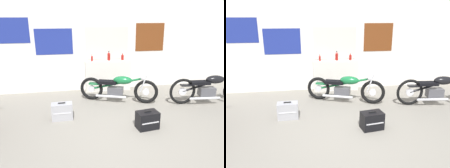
{
  "view_description": "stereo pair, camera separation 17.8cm",
  "coord_description": "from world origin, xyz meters",
  "views": [
    {
      "loc": [
        -0.93,
        -3.64,
        2.29
      ],
      "look_at": [
        0.0,
        1.34,
        0.7
      ],
      "focal_mm": 35.0,
      "sensor_mm": 36.0,
      "label": 1
    },
    {
      "loc": [
        -0.76,
        -3.67,
        2.29
      ],
      "look_at": [
        0.0,
        1.34,
        0.7
      ],
      "focal_mm": 35.0,
      "sensor_mm": 36.0,
      "label": 2
    }
  ],
  "objects": [
    {
      "name": "ground_plane",
      "position": [
        0.0,
        0.0,
        0.0
      ],
      "size": [
        24.0,
        24.0,
        0.0
      ],
      "primitive_type": "plane",
      "color": "gray"
    },
    {
      "name": "wall_back",
      "position": [
        -0.0,
        3.14,
        1.4
      ],
      "size": [
        10.0,
        0.07,
        2.8
      ],
      "color": "silver",
      "rests_on": "ground_plane"
    },
    {
      "name": "sill_counter",
      "position": [
        0.17,
        2.96,
        0.48
      ],
      "size": [
        1.41,
        0.28,
        0.97
      ],
      "color": "silver",
      "rests_on": "ground_plane"
    },
    {
      "name": "bottle_leftmost",
      "position": [
        -0.32,
        2.92,
        1.06
      ],
      "size": [
        0.06,
        0.06,
        0.2
      ],
      "color": "maroon",
      "rests_on": "sill_counter"
    },
    {
      "name": "bottle_left_center",
      "position": [
        0.2,
        2.96,
        1.09
      ],
      "size": [
        0.09,
        0.09,
        0.29
      ],
      "color": "maroon",
      "rests_on": "sill_counter"
    },
    {
      "name": "bottle_center",
      "position": [
        0.63,
        2.94,
        1.05
      ],
      "size": [
        0.08,
        0.08,
        0.2
      ],
      "color": "maroon",
      "rests_on": "sill_counter"
    },
    {
      "name": "motorcycle_green",
      "position": [
        0.28,
        1.93,
        0.41
      ],
      "size": [
        2.06,
        0.95,
        0.82
      ],
      "color": "black",
      "rests_on": "ground_plane"
    },
    {
      "name": "motorcycle_black",
      "position": [
        2.68,
        1.34,
        0.44
      ],
      "size": [
        2.2,
        0.64,
        0.91
      ],
      "color": "black",
      "rests_on": "ground_plane"
    },
    {
      "name": "hard_case_silver",
      "position": [
        -1.21,
        1.08,
        0.19
      ],
      "size": [
        0.47,
        0.26,
        0.41
      ],
      "color": "#9E9EA3",
      "rests_on": "ground_plane"
    },
    {
      "name": "hard_case_black",
      "position": [
        0.57,
        0.32,
        0.19
      ],
      "size": [
        0.49,
        0.35,
        0.4
      ],
      "color": "black",
      "rests_on": "ground_plane"
    }
  ]
}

